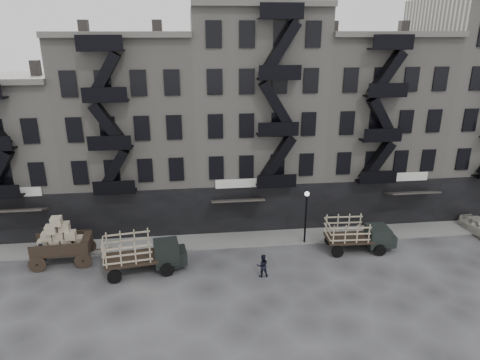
{
  "coord_description": "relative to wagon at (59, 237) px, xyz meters",
  "views": [
    {
      "loc": [
        -5.29,
        -25.9,
        15.55
      ],
      "look_at": [
        -1.8,
        4.0,
        4.89
      ],
      "focal_mm": 32.0,
      "sensor_mm": 36.0,
      "label": 1
    }
  ],
  "objects": [
    {
      "name": "stake_truck_west",
      "position": [
        5.8,
        -1.84,
        -0.46
      ],
      "size": [
        5.58,
        2.82,
        2.7
      ],
      "rotation": [
        0.0,
        0.0,
        0.14
      ],
      "color": "black",
      "rests_on": "ground"
    },
    {
      "name": "pedestrian_mid",
      "position": [
        13.69,
        -3.4,
        -1.2
      ],
      "size": [
        0.78,
        0.62,
        1.6
      ],
      "primitive_type": "imported",
      "rotation": [
        0.0,
        0.0,
        3.15
      ],
      "color": "black",
      "rests_on": "ground"
    },
    {
      "name": "car_east",
      "position": [
        32.05,
        0.74,
        -1.35
      ],
      "size": [
        1.79,
        3.88,
        1.29
      ],
      "primitive_type": "imported",
      "rotation": [
        0.0,
        0.0,
        0.07
      ],
      "color": "beige",
      "rests_on": "ground"
    },
    {
      "name": "sidewalk",
      "position": [
        14.65,
        1.89,
        -1.92
      ],
      "size": [
        55.0,
        2.5,
        0.15
      ],
      "primitive_type": "cube",
      "color": "slate",
      "rests_on": "ground"
    },
    {
      "name": "wagon",
      "position": [
        0.0,
        0.0,
        0.0
      ],
      "size": [
        4.26,
        2.48,
        3.5
      ],
      "rotation": [
        0.0,
        0.0,
        0.06
      ],
      "color": "black",
      "rests_on": "ground"
    },
    {
      "name": "building_mideast",
      "position": [
        24.65,
        7.97,
        5.51
      ],
      "size": [
        10.0,
        11.35,
        16.2
      ],
      "color": "gray",
      "rests_on": "ground"
    },
    {
      "name": "building_midwest",
      "position": [
        4.65,
        7.97,
        5.51
      ],
      "size": [
        10.0,
        11.35,
        16.2
      ],
      "color": "gray",
      "rests_on": "ground"
    },
    {
      "name": "ground",
      "position": [
        14.65,
        -1.86,
        -2.0
      ],
      "size": [
        140.0,
        140.0,
        0.0
      ],
      "primitive_type": "plane",
      "color": "#38383A",
      "rests_on": "ground"
    },
    {
      "name": "stake_truck_east",
      "position": [
        21.27,
        -0.67,
        -0.56
      ],
      "size": [
        5.12,
        2.3,
        2.52
      ],
      "rotation": [
        0.0,
        0.0,
        -0.05
      ],
      "color": "black",
      "rests_on": "ground"
    },
    {
      "name": "lamp_post",
      "position": [
        17.65,
        0.74,
        0.79
      ],
      "size": [
        0.36,
        0.36,
        4.28
      ],
      "color": "black",
      "rests_on": "ground"
    },
    {
      "name": "pedestrian_west",
      "position": [
        -1.15,
        -0.41,
        -1.13
      ],
      "size": [
        0.73,
        0.75,
        1.73
      ],
      "primitive_type": "imported",
      "rotation": [
        0.0,
        0.0,
        0.84
      ],
      "color": "black",
      "rests_on": "ground"
    },
    {
      "name": "building_east",
      "position": [
        34.65,
        7.97,
        7.01
      ],
      "size": [
        10.0,
        11.35,
        19.2
      ],
      "color": "gray",
      "rests_on": "ground"
    },
    {
      "name": "building_center",
      "position": [
        14.65,
        7.97,
        6.51
      ],
      "size": [
        10.0,
        11.35,
        18.2
      ],
      "color": "gray",
      "rests_on": "ground"
    },
    {
      "name": "building_west",
      "position": [
        -5.35,
        7.97,
        4.01
      ],
      "size": [
        10.0,
        11.35,
        13.2
      ],
      "color": "gray",
      "rests_on": "ground"
    }
  ]
}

